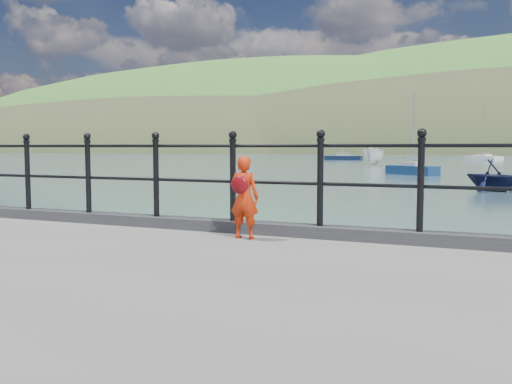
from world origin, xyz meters
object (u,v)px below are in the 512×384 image
at_px(child, 244,197).
at_px(sailboat_port, 412,170).
at_px(launch_white, 374,156).
at_px(railing, 275,171).
at_px(sailboat_left, 343,158).
at_px(launch_navy, 493,175).
at_px(sailboat_deep, 483,158).

distance_m(child, sailboat_port, 37.42).
relative_size(child, launch_white, 0.18).
distance_m(railing, launch_white, 60.38).
height_order(railing, sailboat_left, sailboat_left).
height_order(launch_white, sailboat_port, sailboat_port).
height_order(child, sailboat_left, sailboat_left).
bearing_deg(launch_navy, railing, -152.89).
xyz_separation_m(child, sailboat_deep, (2.49, 89.95, -1.18)).
distance_m(launch_white, sailboat_deep, 32.35).
bearing_deg(sailboat_port, launch_white, 142.85).
bearing_deg(sailboat_port, launch_navy, -34.07).
height_order(launch_white, sailboat_deep, sailboat_deep).
bearing_deg(launch_navy, sailboat_deep, 35.08).
bearing_deg(launch_white, sailboat_deep, 67.97).
height_order(railing, launch_white, railing).
distance_m(sailboat_port, sailboat_deep, 52.87).
relative_size(railing, child, 17.67).
xyz_separation_m(child, sailboat_left, (-19.13, 83.44, -1.18)).
height_order(launch_navy, sailboat_port, sailboat_port).
bearing_deg(launch_navy, sailboat_port, 55.28).
height_order(child, launch_navy, child).
xyz_separation_m(sailboat_left, sailboat_deep, (21.62, 6.51, 0.00)).
bearing_deg(sailboat_deep, railing, -44.70).
distance_m(launch_white, launch_navy, 39.51).
bearing_deg(sailboat_left, sailboat_deep, 18.54).
relative_size(child, launch_navy, 0.35).
distance_m(sailboat_left, sailboat_deep, 22.58).
distance_m(railing, child, 0.58).
bearing_deg(child, sailboat_left, -77.36).
bearing_deg(railing, sailboat_port, 94.17).
xyz_separation_m(railing, sailboat_deep, (2.24, 89.53, -1.48)).
relative_size(railing, launch_navy, 6.14).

